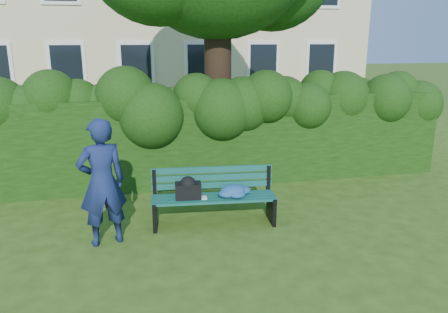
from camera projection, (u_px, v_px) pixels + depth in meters
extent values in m
plane|color=#2F4C12|center=(232.00, 221.00, 7.19)|extent=(80.00, 80.00, 0.00)
cube|color=white|center=(67.00, 65.00, 15.32)|extent=(1.30, 0.08, 1.60)
cube|color=black|center=(67.00, 65.00, 15.28)|extent=(1.05, 0.04, 1.35)
cube|color=white|center=(136.00, 64.00, 15.82)|extent=(1.30, 0.08, 1.60)
cube|color=black|center=(136.00, 64.00, 15.78)|extent=(1.05, 0.04, 1.35)
cube|color=white|center=(202.00, 63.00, 16.31)|extent=(1.30, 0.08, 1.60)
cube|color=black|center=(202.00, 63.00, 16.27)|extent=(1.05, 0.04, 1.35)
cube|color=white|center=(263.00, 62.00, 16.81)|extent=(1.30, 0.08, 1.60)
cube|color=black|center=(263.00, 62.00, 16.77)|extent=(1.05, 0.04, 1.35)
cube|color=white|center=(321.00, 62.00, 17.30)|extent=(1.30, 0.08, 1.60)
cube|color=black|center=(321.00, 62.00, 17.27)|extent=(1.05, 0.04, 1.35)
cube|color=black|center=(207.00, 139.00, 9.02)|extent=(10.00, 1.00, 1.80)
cylinder|color=black|center=(218.00, 64.00, 9.22)|extent=(0.57, 0.57, 4.75)
cube|color=#0D4441|center=(215.00, 202.00, 6.80)|extent=(1.98, 0.28, 0.04)
cube|color=#0D4441|center=(214.00, 199.00, 6.92)|extent=(1.98, 0.28, 0.04)
cube|color=#0D4441|center=(214.00, 197.00, 7.03)|extent=(1.98, 0.28, 0.04)
cube|color=#0D4441|center=(213.00, 194.00, 7.15)|extent=(1.98, 0.28, 0.04)
cube|color=#0D4441|center=(212.00, 185.00, 7.19)|extent=(1.98, 0.22, 0.10)
cube|color=#0D4441|center=(212.00, 177.00, 7.16)|extent=(1.98, 0.22, 0.10)
cube|color=#0D4441|center=(212.00, 170.00, 7.14)|extent=(1.98, 0.22, 0.10)
cube|color=black|center=(155.00, 214.00, 6.92)|extent=(0.11, 0.50, 0.44)
cube|color=black|center=(154.00, 183.00, 7.06)|extent=(0.07, 0.07, 0.45)
cube|color=black|center=(154.00, 202.00, 6.82)|extent=(0.10, 0.42, 0.05)
cube|color=black|center=(271.00, 209.00, 7.15)|extent=(0.11, 0.50, 0.44)
cube|color=black|center=(268.00, 179.00, 7.28)|extent=(0.07, 0.07, 0.45)
cube|color=black|center=(272.00, 197.00, 7.04)|extent=(0.10, 0.42, 0.05)
cube|color=white|center=(201.00, 198.00, 6.89)|extent=(0.19, 0.15, 0.02)
cube|color=black|center=(188.00, 191.00, 6.89)|extent=(0.43, 0.28, 0.25)
imported|color=#162250|center=(102.00, 183.00, 6.20)|extent=(0.78, 0.62, 1.87)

